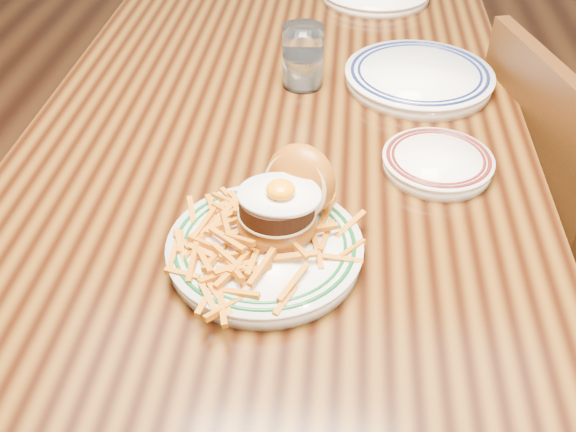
# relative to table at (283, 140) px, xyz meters

# --- Properties ---
(floor) EXTENTS (6.00, 6.00, 0.00)m
(floor) POSITION_rel_table_xyz_m (0.00, 0.00, -0.66)
(floor) COLOR black
(floor) RESTS_ON ground
(table) EXTENTS (0.85, 1.60, 0.75)m
(table) POSITION_rel_table_xyz_m (0.00, 0.00, 0.00)
(table) COLOR black
(table) RESTS_ON floor
(chair_right) EXTENTS (0.49, 0.49, 0.85)m
(chair_right) POSITION_rel_table_xyz_m (0.56, 0.01, -0.21)
(chair_right) COLOR #401F0D
(chair_right) RESTS_ON floor
(main_plate) EXTENTS (0.26, 0.27, 0.12)m
(main_plate) POSITION_rel_table_xyz_m (0.03, -0.40, 0.12)
(main_plate) COLOR white
(main_plate) RESTS_ON table
(side_plate) EXTENTS (0.17, 0.17, 0.03)m
(side_plate) POSITION_rel_table_xyz_m (0.26, -0.19, 0.10)
(side_plate) COLOR white
(side_plate) RESTS_ON table
(rear_plate) EXTENTS (0.28, 0.28, 0.03)m
(rear_plate) POSITION_rel_table_xyz_m (0.25, 0.08, 0.11)
(rear_plate) COLOR white
(rear_plate) RESTS_ON table
(water_glass) EXTENTS (0.08, 0.08, 0.11)m
(water_glass) POSITION_rel_table_xyz_m (0.03, 0.06, 0.14)
(water_glass) COLOR white
(water_glass) RESTS_ON table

